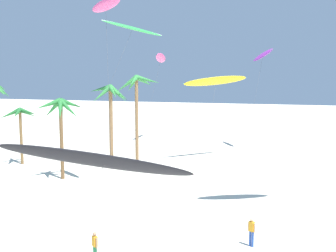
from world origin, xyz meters
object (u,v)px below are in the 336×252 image
object	(u,v)px
palm_tree_3	(110,101)
flying_kite_5	(106,161)
palm_tree_2	(61,113)
flying_kite_7	(161,58)
palm_tree_4	(137,92)
flying_kite_0	(133,28)
person_near_right	(95,245)
palm_tree_0	(20,117)
flying_kite_6	(216,81)
flying_kite_4	(263,55)
person_far_watcher	(252,231)
flying_kite_2	(106,5)

from	to	relation	value
palm_tree_3	flying_kite_5	distance (m)	25.08
palm_tree_2	flying_kite_7	xyz separation A→B (m)	(1.60, 24.54, 6.29)
flying_kite_5	palm_tree_3	bearing A→B (deg)	115.85
palm_tree_4	flying_kite_0	distance (m)	6.54
person_near_right	palm_tree_0	bearing A→B (deg)	136.08
palm_tree_3	flying_kite_6	bearing A→B (deg)	38.88
palm_tree_3	flying_kite_5	bearing A→B (deg)	-64.15
flying_kite_0	palm_tree_2	bearing A→B (deg)	-129.28
palm_tree_0	person_near_right	world-z (taller)	palm_tree_0
palm_tree_3	flying_kite_4	size ratio (longest dim) A/B	0.65
flying_kite_4	flying_kite_7	distance (m)	15.32
flying_kite_4	flying_kite_7	size ratio (longest dim) A/B	1.02
flying_kite_4	flying_kite_7	xyz separation A→B (m)	(-15.18, 2.05, -0.05)
palm_tree_2	flying_kite_4	world-z (taller)	flying_kite_4
flying_kite_5	person_far_watcher	bearing A→B (deg)	50.80
palm_tree_4	flying_kite_5	distance (m)	24.52
flying_kite_2	flying_kite_4	world-z (taller)	flying_kite_2
flying_kite_0	palm_tree_0	bearing A→B (deg)	-172.16
person_far_watcher	palm_tree_2	bearing A→B (deg)	152.45
palm_tree_0	flying_kite_4	distance (m)	31.66
palm_tree_4	flying_kite_7	xyz separation A→B (m)	(-3.64, 18.34, 4.45)
palm_tree_2	person_near_right	size ratio (longest dim) A/B	4.75
flying_kite_6	person_near_right	xyz separation A→B (m)	(-0.89, -27.98, -8.45)
palm_tree_0	palm_tree_3	bearing A→B (deg)	7.94
flying_kite_0	person_far_watcher	size ratio (longest dim) A/B	9.07
flying_kite_6	palm_tree_2	bearing A→B (deg)	-131.93
palm_tree_2	flying_kite_4	size ratio (longest dim) A/B	0.57
palm_tree_4	flying_kite_7	world-z (taller)	flying_kite_7
palm_tree_3	flying_kite_0	distance (m)	7.91
palm_tree_2	flying_kite_0	bearing A→B (deg)	50.72
palm_tree_3	palm_tree_4	bearing A→B (deg)	10.12
flying_kite_5	flying_kite_6	bearing A→B (deg)	92.11
flying_kite_2	flying_kite_5	size ratio (longest dim) A/B	2.20
palm_tree_2	person_far_watcher	xyz separation A→B (m)	(18.99, -9.91, -5.45)
palm_tree_2	palm_tree_3	distance (m)	6.24
flying_kite_7	person_far_watcher	bearing A→B (deg)	-63.21
palm_tree_4	flying_kite_2	world-z (taller)	flying_kite_2
flying_kite_0	flying_kite_2	xyz separation A→B (m)	(0.55, -7.09, 1.08)
palm_tree_0	flying_kite_2	size ratio (longest dim) A/B	0.39
flying_kite_2	person_far_watcher	bearing A→B (deg)	-33.18
flying_kite_2	palm_tree_2	bearing A→B (deg)	168.93
palm_tree_2	person_near_right	bearing A→B (deg)	-51.83
palm_tree_2	palm_tree_4	size ratio (longest dim) A/B	0.78
flying_kite_7	person_far_watcher	world-z (taller)	flying_kite_7
flying_kite_6	palm_tree_3	bearing A→B (deg)	-141.12
flying_kite_0	flying_kite_6	size ratio (longest dim) A/B	1.30
palm_tree_2	person_near_right	world-z (taller)	palm_tree_2
palm_tree_4	flying_kite_5	bearing A→B (deg)	-70.66
palm_tree_2	flying_kite_7	size ratio (longest dim) A/B	0.58
flying_kite_6	person_near_right	world-z (taller)	flying_kite_6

